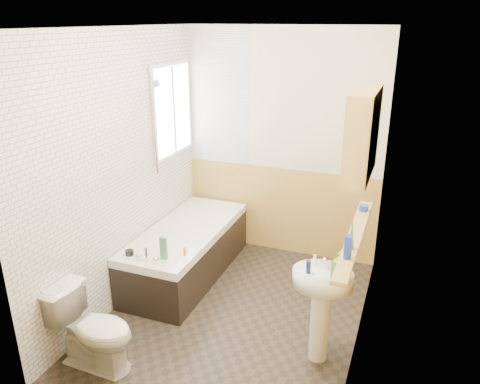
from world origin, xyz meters
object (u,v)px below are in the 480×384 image
object	(u,v)px
toilet	(94,329)
sink	(321,297)
bathtub	(187,250)
pine_shelf	(355,237)
medicine_cabinet	(362,134)

from	to	relation	value
toilet	sink	size ratio (longest dim) A/B	0.74
bathtub	pine_shelf	world-z (taller)	pine_shelf
bathtub	medicine_cabinet	xyz separation A→B (m)	(1.74, -0.63, 1.54)
toilet	medicine_cabinet	distance (m)	2.47
bathtub	medicine_cabinet	distance (m)	2.41
bathtub	toilet	bearing A→B (deg)	-91.15
bathtub	sink	world-z (taller)	sink
pine_shelf	toilet	bearing A→B (deg)	-157.39
toilet	sink	distance (m)	1.76
pine_shelf	sink	bearing A→B (deg)	-165.25
toilet	pine_shelf	distance (m)	2.09
bathtub	medicine_cabinet	bearing A→B (deg)	-19.99
medicine_cabinet	pine_shelf	bearing A→B (deg)	-76.10
bathtub	pine_shelf	size ratio (longest dim) A/B	1.23
bathtub	toilet	distance (m)	1.50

